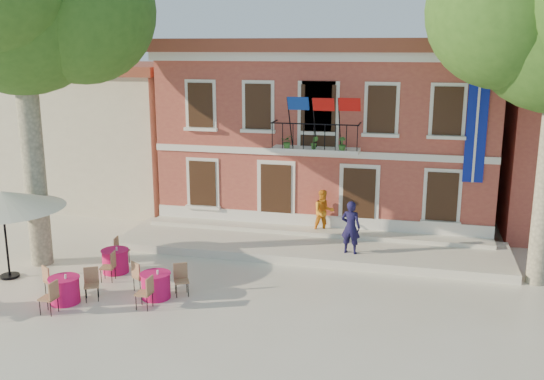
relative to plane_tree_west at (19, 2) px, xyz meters
The scene contains 11 objects.
ground 10.82m from the plane_tree_west, ahead, with size 90.00×90.00×0.00m, color beige.
main_building 13.37m from the plane_tree_west, 46.53° to the left, with size 13.50×9.59×7.50m.
neighbor_west 11.76m from the plane_tree_west, 106.07° to the left, with size 9.40×9.40×6.40m.
terrace 12.50m from the plane_tree_west, 22.04° to the left, with size 14.00×3.40×0.30m, color silver.
plane_tree_west is the anchor object (origin of this frame).
patio_umbrella 6.15m from the plane_tree_west, 100.15° to the right, with size 3.81×3.81×2.84m.
pedestrian_navy 12.81m from the plane_tree_west, 14.76° to the left, with size 0.67×0.44×1.84m, color #141037.
pedestrian_orange 12.49m from the plane_tree_west, 27.57° to the left, with size 0.82×0.64×1.69m, color orange.
cafe_table_0 8.94m from the plane_tree_west, 46.55° to the right, with size 1.87×1.65×0.95m.
cafe_table_1 9.69m from the plane_tree_west, 19.80° to the right, with size 1.87×1.65×0.95m.
cafe_table_3 8.60m from the plane_tree_west, ahead, with size 0.90×1.96×0.95m.
Camera 1 is at (5.66, -16.20, 7.22)m, focal length 40.00 mm.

